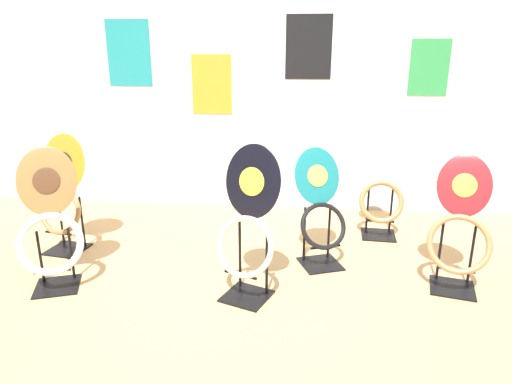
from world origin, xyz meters
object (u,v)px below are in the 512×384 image
(toilet_seat_display_white_plain, at_px, (382,192))
(toilet_seat_display_crimson_swirl, at_px, (460,228))
(toilet_seat_display_teal_sax, at_px, (321,213))
(toilet_seat_display_jazz_black, at_px, (248,226))
(toilet_seat_display_orange_sun, at_px, (63,198))
(toilet_seat_display_woodgrain, at_px, (50,229))

(toilet_seat_display_white_plain, distance_m, toilet_seat_display_crimson_swirl, 0.93)
(toilet_seat_display_teal_sax, bearing_deg, toilet_seat_display_white_plain, 48.32)
(toilet_seat_display_jazz_black, bearing_deg, toilet_seat_display_white_plain, 48.33)
(toilet_seat_display_teal_sax, height_order, toilet_seat_display_crimson_swirl, toilet_seat_display_crimson_swirl)
(toilet_seat_display_teal_sax, xyz_separation_m, toilet_seat_display_crimson_swirl, (0.89, -0.26, 0.02))
(toilet_seat_display_orange_sun, xyz_separation_m, toilet_seat_display_teal_sax, (1.97, -0.04, -0.03))
(toilet_seat_display_teal_sax, bearing_deg, toilet_seat_display_jazz_black, -131.66)
(toilet_seat_display_white_plain, relative_size, toilet_seat_display_woodgrain, 0.90)
(toilet_seat_display_white_plain, bearing_deg, toilet_seat_display_woodgrain, -154.07)
(toilet_seat_display_orange_sun, distance_m, toilet_seat_display_teal_sax, 1.97)
(toilet_seat_display_teal_sax, xyz_separation_m, toilet_seat_display_white_plain, (0.52, 0.59, -0.01))
(toilet_seat_display_crimson_swirl, xyz_separation_m, toilet_seat_display_woodgrain, (-2.65, -0.26, -0.01))
(toilet_seat_display_orange_sun, bearing_deg, toilet_seat_display_teal_sax, -1.17)
(toilet_seat_display_jazz_black, xyz_separation_m, toilet_seat_display_white_plain, (0.99, 1.11, -0.10))
(toilet_seat_display_jazz_black, distance_m, toilet_seat_display_teal_sax, 0.70)
(toilet_seat_display_teal_sax, distance_m, toilet_seat_display_white_plain, 0.79)
(toilet_seat_display_jazz_black, relative_size, toilet_seat_display_teal_sax, 1.16)
(toilet_seat_display_white_plain, relative_size, toilet_seat_display_crimson_swirl, 0.95)
(toilet_seat_display_white_plain, bearing_deg, toilet_seat_display_teal_sax, -131.68)
(toilet_seat_display_jazz_black, relative_size, toilet_seat_display_orange_sun, 1.08)
(toilet_seat_display_white_plain, bearing_deg, toilet_seat_display_jazz_black, -131.67)
(toilet_seat_display_crimson_swirl, bearing_deg, toilet_seat_display_white_plain, 112.90)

